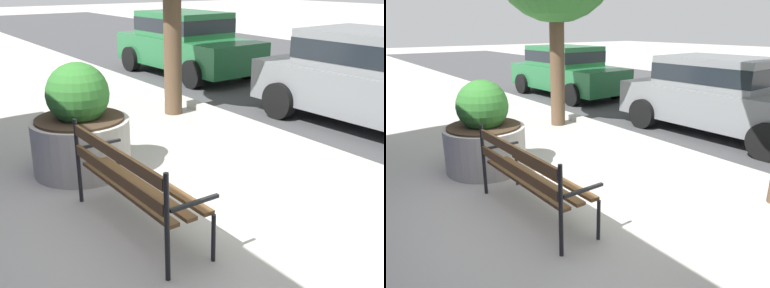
# 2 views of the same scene
# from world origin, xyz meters

# --- Properties ---
(ground_plane) EXTENTS (80.00, 80.00, 0.00)m
(ground_plane) POSITION_xyz_m (0.00, 0.00, 0.00)
(ground_plane) COLOR #ADA8A0
(curb_stone) EXTENTS (60.00, 0.20, 0.12)m
(curb_stone) POSITION_xyz_m (0.00, 2.90, 0.06)
(curb_stone) COLOR #B2AFA8
(curb_stone) RESTS_ON ground
(park_bench) EXTENTS (1.81, 0.55, 0.95)m
(park_bench) POSITION_xyz_m (-0.02, -0.25, 0.54)
(park_bench) COLOR brown
(park_bench) RESTS_ON ground
(concrete_planter) EXTENTS (1.23, 1.23, 1.39)m
(concrete_planter) POSITION_xyz_m (-1.73, -0.05, 0.55)
(concrete_planter) COLOR #A8A399
(concrete_planter) RESTS_ON ground
(parked_car_green) EXTENTS (4.18, 2.08, 1.56)m
(parked_car_green) POSITION_xyz_m (-6.23, 4.61, 0.84)
(parked_car_green) COLOR #236638
(parked_car_green) RESTS_ON ground
(parked_car_grey) EXTENTS (4.18, 2.08, 1.56)m
(parked_car_grey) POSITION_xyz_m (-0.76, 4.61, 0.84)
(parked_car_grey) COLOR slate
(parked_car_grey) RESTS_ON ground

